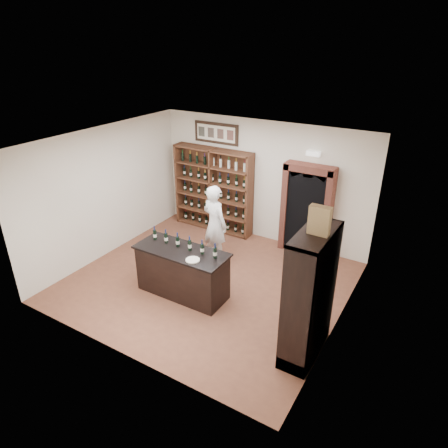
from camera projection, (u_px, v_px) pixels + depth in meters
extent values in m
plane|color=brown|center=(208.00, 282.00, 8.51)|extent=(5.50, 5.50, 0.00)
plane|color=white|center=(205.00, 142.00, 7.22)|extent=(5.50, 5.50, 0.00)
cube|color=silver|center=(262.00, 182.00, 9.80)|extent=(5.50, 0.04, 3.00)
cube|color=silver|center=(106.00, 192.00, 9.14)|extent=(0.04, 5.00, 3.00)
cube|color=silver|center=(345.00, 253.00, 6.59)|extent=(0.04, 5.00, 3.00)
cube|color=brown|center=(217.00, 188.00, 10.56)|extent=(2.20, 0.02, 2.20)
cube|color=brown|center=(180.00, 183.00, 10.91)|extent=(0.06, 0.38, 2.20)
cube|color=brown|center=(249.00, 198.00, 9.92)|extent=(0.06, 0.38, 2.20)
cube|color=brown|center=(213.00, 190.00, 10.42)|extent=(0.04, 0.38, 2.20)
cube|color=brown|center=(214.00, 226.00, 10.87)|extent=(2.18, 0.38, 0.04)
cube|color=brown|center=(213.00, 212.00, 10.69)|extent=(2.18, 0.38, 0.04)
cube|color=brown|center=(213.00, 197.00, 10.51)|extent=(2.18, 0.38, 0.03)
cube|color=brown|center=(213.00, 182.00, 10.33)|extent=(2.18, 0.38, 0.04)
cube|color=brown|center=(213.00, 166.00, 10.14)|extent=(2.18, 0.38, 0.04)
cube|color=brown|center=(213.00, 150.00, 9.96)|extent=(2.18, 0.38, 0.04)
cube|color=black|center=(216.00, 133.00, 9.93)|extent=(1.25, 0.04, 0.52)
cube|color=black|center=(307.00, 211.00, 9.29)|extent=(0.97, 0.29, 2.05)
cube|color=brown|center=(286.00, 206.00, 9.50)|extent=(0.14, 0.35, 2.15)
cube|color=brown|center=(328.00, 215.00, 9.02)|extent=(0.14, 0.35, 2.15)
cube|color=brown|center=(310.00, 168.00, 8.83)|extent=(1.15, 0.35, 0.16)
cube|color=white|center=(313.00, 154.00, 8.77)|extent=(0.30, 0.10, 0.10)
cube|color=black|center=(182.00, 273.00, 7.94)|extent=(1.80, 0.70, 0.94)
cube|color=black|center=(181.00, 251.00, 7.72)|extent=(1.88, 0.78, 0.04)
cylinder|color=black|center=(155.00, 235.00, 8.07)|extent=(0.07, 0.07, 0.21)
cylinder|color=silver|center=(155.00, 235.00, 8.07)|extent=(0.07, 0.07, 0.07)
cylinder|color=navy|center=(154.00, 228.00, 8.00)|extent=(0.03, 0.03, 0.09)
cylinder|color=black|center=(166.00, 238.00, 7.93)|extent=(0.07, 0.07, 0.21)
cylinder|color=silver|center=(166.00, 239.00, 7.94)|extent=(0.07, 0.07, 0.07)
cylinder|color=navy|center=(166.00, 231.00, 7.87)|extent=(0.03, 0.03, 0.09)
cylinder|color=black|center=(178.00, 242.00, 7.80)|extent=(0.07, 0.07, 0.21)
cylinder|color=silver|center=(178.00, 242.00, 7.81)|extent=(0.07, 0.07, 0.07)
cylinder|color=navy|center=(177.00, 235.00, 7.73)|extent=(0.03, 0.03, 0.09)
cylinder|color=black|center=(190.00, 245.00, 7.67)|extent=(0.07, 0.07, 0.21)
cylinder|color=silver|center=(190.00, 246.00, 7.67)|extent=(0.07, 0.07, 0.07)
cylinder|color=navy|center=(189.00, 238.00, 7.60)|extent=(0.03, 0.03, 0.09)
cylinder|color=black|center=(202.00, 249.00, 7.53)|extent=(0.07, 0.07, 0.21)
cylinder|color=silver|center=(202.00, 250.00, 7.54)|extent=(0.07, 0.07, 0.07)
cylinder|color=navy|center=(202.00, 242.00, 7.47)|extent=(0.03, 0.03, 0.09)
cylinder|color=black|center=(215.00, 253.00, 7.40)|extent=(0.07, 0.07, 0.21)
cylinder|color=silver|center=(215.00, 254.00, 7.40)|extent=(0.07, 0.07, 0.07)
cylinder|color=navy|center=(215.00, 246.00, 7.33)|extent=(0.03, 0.03, 0.09)
cube|color=black|center=(324.00, 301.00, 6.08)|extent=(0.02, 1.20, 2.20)
cube|color=black|center=(295.00, 316.00, 5.74)|extent=(0.48, 0.04, 2.20)
cube|color=black|center=(321.00, 278.00, 6.63)|extent=(0.48, 0.04, 2.20)
cube|color=black|center=(316.00, 234.00, 5.72)|extent=(0.48, 1.20, 0.04)
cube|color=black|center=(304.00, 345.00, 6.61)|extent=(0.48, 1.20, 0.24)
cube|color=black|center=(305.00, 334.00, 6.51)|extent=(0.48, 1.16, 0.03)
cube|color=black|center=(308.00, 306.00, 6.27)|extent=(0.48, 1.16, 0.03)
cube|color=black|center=(311.00, 277.00, 6.03)|extent=(0.48, 1.16, 0.03)
imported|color=white|center=(215.00, 224.00, 8.95)|extent=(0.76, 0.60, 1.84)
cylinder|color=silver|center=(193.00, 260.00, 7.35)|extent=(0.26, 0.26, 0.02)
cube|color=tan|center=(319.00, 221.00, 5.58)|extent=(0.31, 0.13, 0.43)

